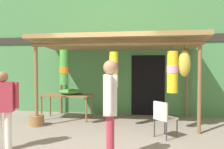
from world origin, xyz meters
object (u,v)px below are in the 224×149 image
Objects in this scene: folding_chair at (163,116)px; customer_foreground at (110,103)px; display_table at (67,97)px; wicker_basket_by_table at (37,120)px; flower_heap_on_table at (71,92)px; shopper_by_bananas at (3,104)px.

folding_chair is 1.93m from customer_foreground.
display_table is 0.86× the size of customer_foreground.
folding_chair is at bearing -9.26° from wicker_basket_by_table.
flower_heap_on_table reaches higher than wicker_basket_by_table.
shopper_by_bananas is (-0.41, -2.76, 0.06)m from flower_heap_on_table.
shopper_by_bananas reaches higher than display_table.
shopper_by_bananas is at bearing 171.92° from customer_foreground.
customer_foreground reaches higher than folding_chair.
flower_heap_on_table is at bearing 151.26° from folding_chair.
folding_chair reaches higher than wicker_basket_by_table.
display_table is 3.73× the size of wicker_basket_by_table.
folding_chair is at bearing 58.49° from customer_foreground.
display_table is at bearing 152.94° from folding_chair.
customer_foreground reaches higher than display_table.
shopper_by_bananas is (0.25, -1.82, 0.76)m from wicker_basket_by_table.
display_table is at bearing 58.11° from wicker_basket_by_table.
wicker_basket_by_table is (-0.55, -0.89, -0.54)m from display_table.
display_table is 2.74m from shopper_by_bananas.
customer_foreground is 2.18m from shopper_by_bananas.
flower_heap_on_table is at bearing 119.66° from customer_foreground.
flower_heap_on_table is 3.54m from customer_foreground.
folding_chair is at bearing -28.74° from flower_heap_on_table.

